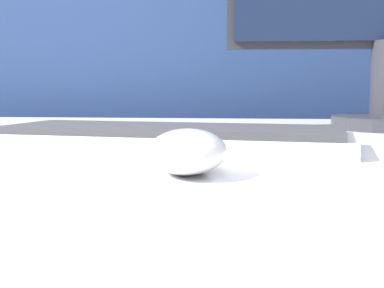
# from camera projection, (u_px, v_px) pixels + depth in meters

# --- Properties ---
(partition_panel) EXTENTS (5.00, 0.03, 1.06)m
(partition_panel) POSITION_uv_depth(u_px,v_px,m) (230.00, 190.00, 1.28)
(partition_panel) COLOR navy
(partition_panel) RESTS_ON ground_plane
(computer_mouse_near) EXTENTS (0.07, 0.12, 0.03)m
(computer_mouse_near) POSITION_uv_depth(u_px,v_px,m) (188.00, 151.00, 0.42)
(computer_mouse_near) COLOR white
(computer_mouse_near) RESTS_ON desk
(keyboard) EXTENTS (0.41, 0.20, 0.02)m
(keyboard) POSITION_uv_depth(u_px,v_px,m) (172.00, 137.00, 0.59)
(keyboard) COLOR silver
(keyboard) RESTS_ON desk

